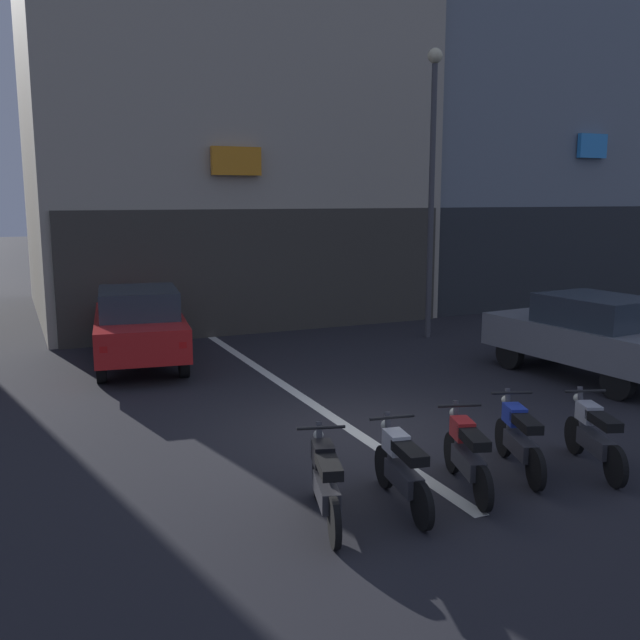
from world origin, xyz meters
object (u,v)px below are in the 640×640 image
(motorcycle_red_row_centre, at_px, (467,453))
(motorcycle_silver_row_rightmost, at_px, (594,435))
(car_grey_parked_kerbside, at_px, (591,334))
(motorcycle_white_row_left_mid, at_px, (402,468))
(street_lamp, at_px, (432,166))
(car_blue_down_street, at_px, (210,283))
(motorcycle_black_row_leftmost, at_px, (325,481))
(car_red_crossing_near, at_px, (139,324))
(motorcycle_blue_row_right_mid, at_px, (519,437))

(motorcycle_red_row_centre, distance_m, motorcycle_silver_row_rightmost, 1.91)
(car_grey_parked_kerbside, bearing_deg, motorcycle_white_row_left_mid, -150.99)
(street_lamp, xyz_separation_m, motorcycle_white_row_left_mid, (-5.71, -8.32, -3.78))
(car_blue_down_street, bearing_deg, motorcycle_red_row_centre, -93.34)
(motorcycle_white_row_left_mid, relative_size, motorcycle_red_row_centre, 1.03)
(street_lamp, bearing_deg, motorcycle_red_row_centre, -120.02)
(motorcycle_black_row_leftmost, bearing_deg, street_lamp, 51.26)
(car_blue_down_street, relative_size, motorcycle_silver_row_rightmost, 2.58)
(car_blue_down_street, bearing_deg, street_lamp, -58.01)
(car_grey_parked_kerbside, distance_m, motorcycle_red_row_centre, 6.36)
(car_red_crossing_near, xyz_separation_m, motorcycle_black_row_leftmost, (0.54, -8.16, -0.43))
(street_lamp, distance_m, motorcycle_silver_row_rightmost, 9.61)
(car_grey_parked_kerbside, relative_size, motorcycle_white_row_left_mid, 2.56)
(street_lamp, distance_m, motorcycle_black_row_leftmost, 11.30)
(motorcycle_white_row_left_mid, bearing_deg, motorcycle_blue_row_right_mid, 8.39)
(motorcycle_black_row_leftmost, distance_m, motorcycle_silver_row_rightmost, 3.81)
(car_grey_parked_kerbside, distance_m, motorcycle_black_row_leftmost, 8.06)
(street_lamp, distance_m, motorcycle_red_row_centre, 10.24)
(motorcycle_black_row_leftmost, relative_size, motorcycle_blue_row_right_mid, 1.02)
(motorcycle_white_row_left_mid, distance_m, motorcycle_red_row_centre, 0.96)
(street_lamp, height_order, motorcycle_silver_row_rightmost, street_lamp)
(motorcycle_black_row_leftmost, bearing_deg, car_red_crossing_near, 93.81)
(street_lamp, relative_size, motorcycle_red_row_centre, 4.33)
(motorcycle_black_row_leftmost, xyz_separation_m, motorcycle_blue_row_right_mid, (2.86, 0.27, 0.00))
(car_red_crossing_near, xyz_separation_m, motorcycle_red_row_centre, (2.45, -8.09, -0.43))
(car_red_crossing_near, xyz_separation_m, motorcycle_blue_row_right_mid, (3.40, -7.90, -0.43))
(motorcycle_white_row_left_mid, distance_m, motorcycle_silver_row_rightmost, 2.86)
(car_red_crossing_near, distance_m, car_blue_down_street, 7.20)
(street_lamp, height_order, motorcycle_red_row_centre, street_lamp)
(car_blue_down_street, height_order, motorcycle_blue_row_right_mid, car_blue_down_street)
(car_red_crossing_near, distance_m, motorcycle_black_row_leftmost, 8.19)
(car_red_crossing_near, distance_m, motorcycle_red_row_centre, 8.47)
(street_lamp, xyz_separation_m, motorcycle_black_row_leftmost, (-6.66, -8.31, -3.78))
(car_red_crossing_near, distance_m, motorcycle_silver_row_rightmost, 9.31)
(street_lamp, bearing_deg, car_blue_down_street, 121.99)
(motorcycle_silver_row_rightmost, bearing_deg, street_lamp, 71.16)
(car_blue_down_street, bearing_deg, motorcycle_white_row_left_mid, -97.04)
(motorcycle_blue_row_right_mid, bearing_deg, car_blue_down_street, 90.43)
(motorcycle_white_row_left_mid, bearing_deg, car_red_crossing_near, 100.35)
(motorcycle_red_row_centre, xyz_separation_m, motorcycle_blue_row_right_mid, (0.95, 0.20, 0.00))
(car_blue_down_street, distance_m, motorcycle_black_row_leftmost, 14.83)
(motorcycle_blue_row_right_mid, bearing_deg, car_grey_parked_kerbside, 36.17)
(car_blue_down_street, xyz_separation_m, street_lamp, (3.91, -6.26, 3.35))
(street_lamp, distance_m, motorcycle_blue_row_right_mid, 9.66)
(car_red_crossing_near, bearing_deg, motorcycle_black_row_leftmost, -86.19)
(car_blue_down_street, bearing_deg, car_grey_parked_kerbside, -67.90)
(car_blue_down_street, relative_size, motorcycle_white_row_left_mid, 2.48)
(car_red_crossing_near, bearing_deg, car_grey_parked_kerbside, -30.99)
(car_grey_parked_kerbside, xyz_separation_m, motorcycle_red_row_centre, (-5.35, -3.41, -0.43))
(car_grey_parked_kerbside, height_order, motorcycle_red_row_centre, car_grey_parked_kerbside)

